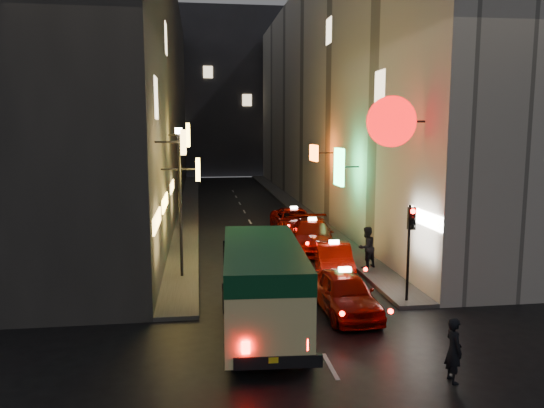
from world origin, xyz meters
name	(u,v)px	position (x,y,z in m)	size (l,w,h in m)	color
building_left	(138,94)	(-8.00, 33.99, 9.00)	(7.64, 52.00, 18.00)	#373432
building_right	(337,96)	(8.00, 33.99, 9.00)	(8.23, 52.00, 18.00)	#B6B1A7
building_far	(222,95)	(0.00, 66.00, 11.00)	(30.00, 10.00, 22.00)	#303035
sidewalk_left	(189,206)	(-4.25, 34.00, 0.07)	(1.50, 52.00, 0.15)	#4C4946
sidewalk_right	(292,204)	(4.25, 34.00, 0.07)	(1.50, 52.00, 0.15)	#4C4946
minibus	(262,279)	(-1.54, 6.49, 1.78)	(2.68, 6.69, 2.83)	#F7EF9A
taxi_near	(345,289)	(1.50, 8.01, 0.85)	(2.41, 5.43, 1.87)	#740700
taxi_second	(334,257)	(2.36, 12.81, 0.79)	(2.75, 5.23, 1.76)	#740700
taxi_third	(312,233)	(2.44, 17.61, 0.91)	(3.23, 6.02, 1.99)	#740700
taxi_far	(294,219)	(2.32, 22.41, 0.84)	(2.17, 5.31, 1.86)	#740700
pedestrian_crossing	(454,346)	(2.84, 2.74, 0.95)	(0.62, 0.40, 1.89)	black
pedestrian_sidewalk	(367,245)	(3.95, 13.19, 1.21)	(0.80, 0.50, 2.11)	black
traffic_light	(410,232)	(4.00, 8.47, 2.69)	(0.26, 0.43, 3.50)	black
lamp_post	(180,192)	(-4.20, 13.00, 3.72)	(0.28, 0.28, 6.22)	black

